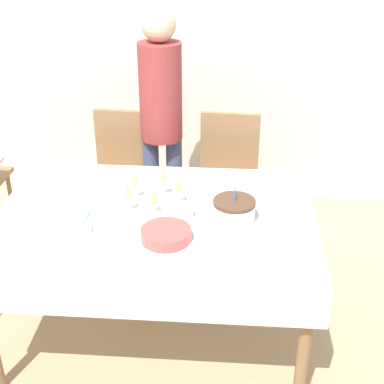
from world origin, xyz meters
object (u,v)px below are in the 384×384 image
object	(u,v)px
birthday_cake	(234,210)
plate_stack_dessert	(174,212)
dining_chair_far_left	(122,176)
champagne_tray	(152,194)
plate_stack_main	(166,234)
person_standing	(161,110)
dining_chair_far_right	(227,179)

from	to	relation	value
birthday_cake	plate_stack_dessert	distance (m)	0.31
dining_chair_far_left	plate_stack_dessert	distance (m)	1.04
birthday_cake	dining_chair_far_left	bearing A→B (deg)	129.55
dining_chair_far_left	champagne_tray	world-z (taller)	dining_chair_far_left
plate_stack_main	birthday_cake	bearing A→B (deg)	32.43
person_standing	dining_chair_far_right	bearing A→B (deg)	-7.95
champagne_tray	plate_stack_main	bearing A→B (deg)	-71.06
champagne_tray	plate_stack_main	world-z (taller)	champagne_tray
plate_stack_dessert	dining_chair_far_right	bearing A→B (deg)	73.50
dining_chair_far_right	plate_stack_dessert	distance (m)	0.97
plate_stack_dessert	birthday_cake	bearing A→B (deg)	-5.22
dining_chair_far_right	champagne_tray	xyz separation A→B (m)	(-0.39, -0.81, 0.30)
dining_chair_far_right	plate_stack_main	world-z (taller)	dining_chair_far_right
dining_chair_far_right	birthday_cake	world-z (taller)	dining_chair_far_right
plate_stack_main	dining_chair_far_right	bearing A→B (deg)	75.99
champagne_tray	birthday_cake	bearing A→B (deg)	-15.46
birthday_cake	plate_stack_dessert	xyz separation A→B (m)	(-0.31, 0.03, -0.04)
dining_chair_far_right	plate_stack_main	xyz separation A→B (m)	(-0.28, -1.13, 0.26)
dining_chair_far_left	plate_stack_main	bearing A→B (deg)	-68.52
champagne_tray	person_standing	distance (m)	0.89
plate_stack_main	person_standing	world-z (taller)	person_standing
dining_chair_far_right	champagne_tray	world-z (taller)	dining_chair_far_right
plate_stack_dessert	plate_stack_main	bearing A→B (deg)	-93.92
dining_chair_far_right	person_standing	distance (m)	0.65
birthday_cake	champagne_tray	world-z (taller)	birthday_cake
plate_stack_dessert	person_standing	distance (m)	1.01
dining_chair_far_right	champagne_tray	distance (m)	0.95
plate_stack_dessert	person_standing	xyz separation A→B (m)	(-0.18, 0.96, 0.21)
person_standing	champagne_tray	bearing A→B (deg)	-86.27
dining_chair_far_right	plate_stack_dessert	size ratio (longest dim) A/B	4.76
plate_stack_main	plate_stack_dessert	xyz separation A→B (m)	(0.02, 0.23, -0.01)
plate_stack_dessert	person_standing	bearing A→B (deg)	100.79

